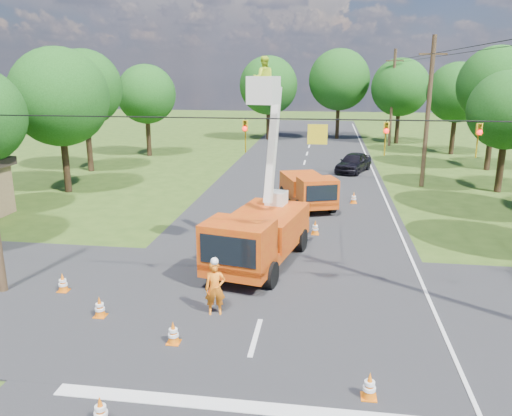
% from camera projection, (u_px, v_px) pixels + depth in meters
% --- Properties ---
extents(ground, '(140.00, 140.00, 0.00)m').
position_uv_depth(ground, '(297.00, 189.00, 33.93)').
color(ground, '#2E4815').
rests_on(ground, ground).
extents(road_main, '(12.00, 100.00, 0.06)m').
position_uv_depth(road_main, '(297.00, 189.00, 33.93)').
color(road_main, black).
rests_on(road_main, ground).
extents(road_cross, '(56.00, 10.00, 0.07)m').
position_uv_depth(road_cross, '(264.00, 308.00, 16.74)').
color(road_cross, black).
rests_on(road_cross, ground).
extents(stop_bar, '(9.00, 0.45, 0.02)m').
position_uv_depth(stop_bar, '(236.00, 408.00, 11.78)').
color(stop_bar, silver).
rests_on(stop_bar, ground).
extents(edge_line, '(0.12, 90.00, 0.02)m').
position_uv_depth(edge_line, '(382.00, 191.00, 33.16)').
color(edge_line, silver).
rests_on(edge_line, ground).
extents(bucket_truck, '(3.76, 6.96, 8.25)m').
position_uv_depth(bucket_truck, '(259.00, 225.00, 20.00)').
color(bucket_truck, '#C6530D').
rests_on(bucket_truck, ground).
extents(second_truck, '(3.70, 5.85, 2.06)m').
position_uv_depth(second_truck, '(308.00, 189.00, 29.09)').
color(second_truck, '#C6530D').
rests_on(second_truck, ground).
extents(ground_worker, '(0.76, 0.59, 1.84)m').
position_uv_depth(ground_worker, '(215.00, 289.00, 16.06)').
color(ground_worker, '#F64D14').
rests_on(ground_worker, ground).
extents(distant_car, '(3.38, 4.90, 1.55)m').
position_uv_depth(distant_car, '(354.00, 162.00, 39.36)').
color(distant_car, black).
rests_on(distant_car, ground).
extents(traffic_cone_0, '(0.38, 0.38, 0.71)m').
position_uv_depth(traffic_cone_0, '(101.00, 411.00, 11.12)').
color(traffic_cone_0, orange).
rests_on(traffic_cone_0, ground).
extents(traffic_cone_1, '(0.38, 0.38, 0.71)m').
position_uv_depth(traffic_cone_1, '(369.00, 386.00, 12.00)').
color(traffic_cone_1, orange).
rests_on(traffic_cone_1, ground).
extents(traffic_cone_2, '(0.38, 0.38, 0.71)m').
position_uv_depth(traffic_cone_2, '(286.00, 245.00, 21.79)').
color(traffic_cone_2, orange).
rests_on(traffic_cone_2, ground).
extents(traffic_cone_3, '(0.38, 0.38, 0.71)m').
position_uv_depth(traffic_cone_3, '(315.00, 228.00, 24.21)').
color(traffic_cone_3, orange).
rests_on(traffic_cone_3, ground).
extents(traffic_cone_4, '(0.38, 0.38, 0.71)m').
position_uv_depth(traffic_cone_4, '(100.00, 307.00, 16.03)').
color(traffic_cone_4, orange).
rests_on(traffic_cone_4, ground).
extents(traffic_cone_5, '(0.38, 0.38, 0.71)m').
position_uv_depth(traffic_cone_5, '(63.00, 283.00, 17.89)').
color(traffic_cone_5, orange).
rests_on(traffic_cone_5, ground).
extents(traffic_cone_7, '(0.38, 0.38, 0.71)m').
position_uv_depth(traffic_cone_7, '(354.00, 198.00, 29.98)').
color(traffic_cone_7, orange).
rests_on(traffic_cone_7, ground).
extents(traffic_cone_8, '(0.38, 0.38, 0.71)m').
position_uv_depth(traffic_cone_8, '(173.00, 333.00, 14.45)').
color(traffic_cone_8, orange).
rests_on(traffic_cone_8, ground).
extents(pole_right_mid, '(1.80, 0.30, 10.00)m').
position_uv_depth(pole_right_mid, '(428.00, 112.00, 33.33)').
color(pole_right_mid, '#4C3823').
rests_on(pole_right_mid, ground).
extents(pole_right_far, '(1.80, 0.30, 10.00)m').
position_uv_depth(pole_right_far, '(392.00, 97.00, 52.43)').
color(pole_right_far, '#4C3823').
rests_on(pole_right_far, ground).
extents(signal_span, '(18.00, 0.29, 1.07)m').
position_uv_depth(signal_span, '(339.00, 134.00, 14.88)').
color(signal_span, black).
rests_on(signal_span, ground).
extents(tree_left_d, '(6.20, 6.20, 9.24)m').
position_uv_depth(tree_left_d, '(59.00, 97.00, 31.51)').
color(tree_left_d, '#382616').
rests_on(tree_left_d, ground).
extents(tree_left_e, '(5.80, 5.80, 9.41)m').
position_uv_depth(tree_left_e, '(84.00, 88.00, 38.34)').
color(tree_left_e, '#382616').
rests_on(tree_left_e, ground).
extents(tree_left_f, '(5.40, 5.40, 8.40)m').
position_uv_depth(tree_left_f, '(146.00, 94.00, 45.92)').
color(tree_left_f, '#382616').
rests_on(tree_left_f, ground).
extents(tree_right_c, '(5.00, 5.00, 7.83)m').
position_uv_depth(tree_right_c, '(508.00, 110.00, 31.68)').
color(tree_right_c, '#382616').
rests_on(tree_right_c, ground).
extents(tree_right_d, '(6.00, 6.00, 9.70)m').
position_uv_depth(tree_right_d, '(497.00, 85.00, 38.74)').
color(tree_right_d, '#382616').
rests_on(tree_right_d, ground).
extents(tree_right_e, '(5.60, 5.60, 8.63)m').
position_uv_depth(tree_right_e, '(457.00, 93.00, 46.75)').
color(tree_right_e, '#382616').
rests_on(tree_right_e, ground).
extents(tree_far_a, '(6.60, 6.60, 9.50)m').
position_uv_depth(tree_far_a, '(268.00, 86.00, 56.86)').
color(tree_far_a, '#382616').
rests_on(tree_far_a, ground).
extents(tree_far_b, '(7.00, 7.00, 10.32)m').
position_uv_depth(tree_far_b, '(339.00, 80.00, 57.51)').
color(tree_far_b, '#382616').
rests_on(tree_far_b, ground).
extents(tree_far_c, '(6.20, 6.20, 9.18)m').
position_uv_depth(tree_far_c, '(400.00, 87.00, 53.96)').
color(tree_far_c, '#382616').
rests_on(tree_far_c, ground).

